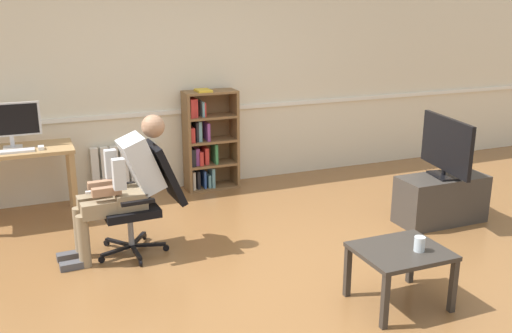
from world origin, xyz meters
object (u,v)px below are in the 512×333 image
Objects in this scene: computer_desk at (14,161)px; office_chair at (146,194)px; radiator at (125,171)px; imac_monitor at (10,121)px; tv_screen at (446,146)px; keyboard at (11,151)px; tv_stand at (441,199)px; coffee_table at (401,257)px; bookshelf at (207,141)px; computer_mouse at (41,148)px; drinking_glass at (419,244)px; person_seated at (124,183)px.

computer_desk is 1.59m from office_chair.
computer_desk is 1.56× the size of radiator.
imac_monitor is 4.29m from tv_screen.
radiator is 0.86× the size of tv_screen.
imac_monitor is at bearing 86.67° from computer_desk.
office_chair is at bearing -44.44° from keyboard.
tv_stand reaches higher than coffee_table.
keyboard reaches higher than coffee_table.
computer_desk reaches higher than tv_stand.
imac_monitor is at bearing 131.35° from coffee_table.
bookshelf is at bearing 11.55° from keyboard.
office_chair is 1.53× the size of coffee_table.
computer_mouse is at bearing -146.34° from office_chair.
computer_mouse is 3.68m from drinking_glass.
bookshelf reaches higher than computer_mouse.
imac_monitor is at bearing -148.79° from person_seated.
tv_screen is at bearing -35.93° from radiator.
coffee_table is (2.56, -2.91, -0.64)m from imac_monitor.
tv_stand is (2.80, -2.03, -0.06)m from radiator.
office_chair is at bearing -50.22° from imac_monitor.
tv_stand is at bearing 90.00° from tv_screen.
tv_stand is 1.81m from drinking_glass.
person_seated reaches higher than radiator.
radiator is 1.65m from person_seated.
imac_monitor reaches higher than drinking_glass.
person_seated reaches higher than tv_screen.
tv_stand is at bearing -35.95° from radiator.
radiator is 1.59m from office_chair.
computer_mouse is 1.12m from radiator.
office_chair is 8.95× the size of drinking_glass.
office_chair is (1.06, -1.19, -0.11)m from computer_desk.
computer_mouse is (0.26, -0.20, -0.24)m from imac_monitor.
radiator is at bearing 174.19° from office_chair.
drinking_glass is at bearing 43.32° from person_seated.
computer_desk is 1.78× the size of coffee_table.
drinking_glass is (1.79, -1.71, -0.16)m from person_seated.
office_chair is 2.92m from tv_screen.
person_seated is at bearing 171.77° from tv_stand.
person_seated is at bearing 136.37° from drinking_glass.
bookshelf is at bearing 100.26° from drinking_glass.
tv_stand is 1.06× the size of tv_screen.
bookshelf is 1.92m from person_seated.
imac_monitor is 5.75× the size of computer_mouse.
drinking_glass is (0.10, -0.07, 0.12)m from coffee_table.
bookshelf reaches higher than tv_screen.
bookshelf is 1.40× the size of tv_screen.
drinking_glass is (2.67, -2.76, -0.28)m from keyboard.
coffee_table is 5.85× the size of drinking_glass.
drinking_glass is (-1.27, -1.26, -0.30)m from tv_screen.
office_chair reaches higher than computer_desk.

